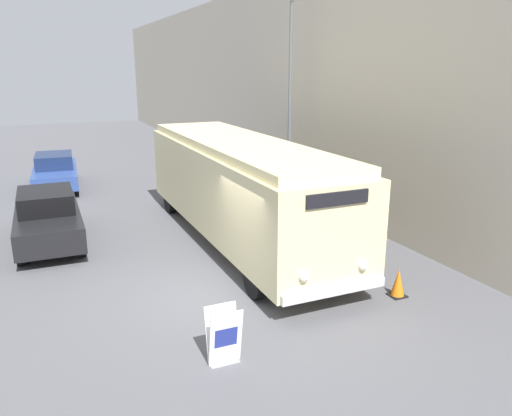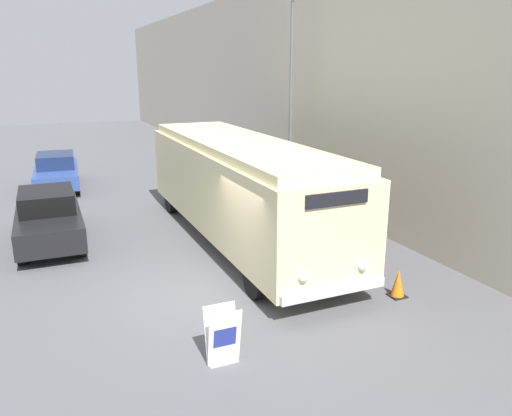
{
  "view_description": "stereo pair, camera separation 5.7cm",
  "coord_description": "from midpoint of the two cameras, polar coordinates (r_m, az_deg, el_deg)",
  "views": [
    {
      "loc": [
        -3.45,
        -9.87,
        5.0
      ],
      "look_at": [
        1.24,
        0.72,
        1.73
      ],
      "focal_mm": 35.0,
      "sensor_mm": 36.0,
      "label": 1
    },
    {
      "loc": [
        -3.4,
        -9.9,
        5.0
      ],
      "look_at": [
        1.24,
        0.72,
        1.73
      ],
      "focal_mm": 35.0,
      "sensor_mm": 36.0,
      "label": 2
    }
  ],
  "objects": [
    {
      "name": "vintage_bus",
      "position": [
        14.57,
        -2.05,
        2.68
      ],
      "size": [
        2.58,
        10.46,
        3.01
      ],
      "color": "black",
      "rests_on": "ground_plane"
    },
    {
      "name": "building_wall_right",
      "position": [
        22.09,
        1.87,
        13.73
      ],
      "size": [
        0.3,
        60.0,
        8.43
      ],
      "color": "beige",
      "rests_on": "ground_plane"
    },
    {
      "name": "streetlamp",
      "position": [
        18.47,
        3.86,
        15.09
      ],
      "size": [
        0.36,
        0.36,
        7.56
      ],
      "color": "#595E60",
      "rests_on": "ground_plane"
    },
    {
      "name": "ground_plane",
      "position": [
        11.6,
        -4.38,
        -9.81
      ],
      "size": [
        80.0,
        80.0,
        0.0
      ],
      "primitive_type": "plane",
      "color": "#56565B"
    },
    {
      "name": "traffic_cone",
      "position": [
        11.79,
        15.8,
        -8.25
      ],
      "size": [
        0.36,
        0.36,
        0.65
      ],
      "color": "black",
      "rests_on": "ground_plane"
    },
    {
      "name": "parked_car_near",
      "position": [
        15.78,
        -22.79,
        -0.99
      ],
      "size": [
        1.81,
        4.49,
        1.57
      ],
      "rotation": [
        0.0,
        0.0,
        -0.01
      ],
      "color": "black",
      "rests_on": "ground_plane"
    },
    {
      "name": "sign_board",
      "position": [
        8.93,
        -3.87,
        -14.46
      ],
      "size": [
        0.59,
        0.39,
        1.05
      ],
      "color": "gray",
      "rests_on": "ground_plane"
    },
    {
      "name": "parked_car_mid",
      "position": [
        22.96,
        -22.03,
        3.93
      ],
      "size": [
        2.0,
        4.63,
        1.47
      ],
      "rotation": [
        0.0,
        0.0,
        -0.06
      ],
      "color": "black",
      "rests_on": "ground_plane"
    }
  ]
}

